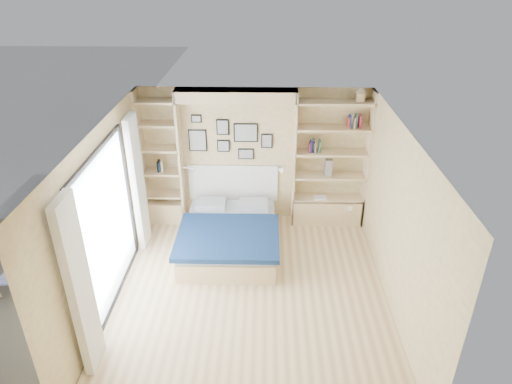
{
  "coord_description": "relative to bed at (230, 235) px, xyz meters",
  "views": [
    {
      "loc": [
        0.19,
        -5.28,
        4.5
      ],
      "look_at": [
        0.06,
        0.9,
        1.23
      ],
      "focal_mm": 32.0,
      "sensor_mm": 36.0,
      "label": 1
    }
  ],
  "objects": [
    {
      "name": "photo_gallery",
      "position": [
        -0.06,
        1.06,
        1.34
      ],
      "size": [
        1.48,
        0.02,
        0.82
      ],
      "color": "black",
      "rests_on": "ground"
    },
    {
      "name": "room_shell",
      "position": [
        0.01,
        0.36,
        0.81
      ],
      "size": [
        4.5,
        4.5,
        4.5
      ],
      "color": "#E0C688",
      "rests_on": "ground"
    },
    {
      "name": "ground",
      "position": [
        0.39,
        -1.16,
        -0.27
      ],
      "size": [
        4.5,
        4.5,
        0.0
      ],
      "primitive_type": "plane",
      "color": "#DBBE87",
      "rests_on": "ground"
    },
    {
      "name": "reading_lamps",
      "position": [
        0.09,
        0.84,
        0.83
      ],
      "size": [
        1.92,
        0.12,
        0.15
      ],
      "color": "silver",
      "rests_on": "ground"
    },
    {
      "name": "deck",
      "position": [
        -3.21,
        -1.16,
        -0.27
      ],
      "size": [
        3.2,
        4.0,
        0.05
      ],
      "primitive_type": "cube",
      "color": "#6A604E",
      "rests_on": "ground"
    },
    {
      "name": "bed",
      "position": [
        0.0,
        0.0,
        0.0
      ],
      "size": [
        1.63,
        2.09,
        1.07
      ],
      "color": "beige",
      "rests_on": "ground"
    },
    {
      "name": "shelf_decor",
      "position": [
        1.49,
        0.91,
        1.41
      ],
      "size": [
        3.56,
        0.23,
        2.03
      ],
      "color": "#A1272B",
      "rests_on": "ground"
    },
    {
      "name": "deck_chair",
      "position": [
        -3.05,
        -0.99,
        0.12
      ],
      "size": [
        0.55,
        0.84,
        0.81
      ],
      "rotation": [
        0.0,
        0.0,
        0.08
      ],
      "color": "tan",
      "rests_on": "ground"
    }
  ]
}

